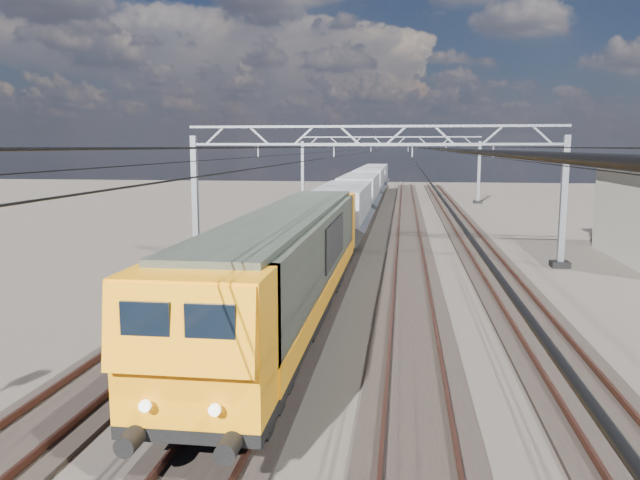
# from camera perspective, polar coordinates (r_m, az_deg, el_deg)

# --- Properties ---
(ground) EXTENTS (160.00, 160.00, 0.00)m
(ground) POSITION_cam_1_polar(r_m,az_deg,el_deg) (28.92, 4.31, -3.52)
(ground) COLOR black
(ground) RESTS_ON ground
(track_outer_west) EXTENTS (2.60, 140.00, 0.30)m
(track_outer_west) POSITION_cam_1_polar(r_m,az_deg,el_deg) (29.84, -7.29, -3.04)
(track_outer_west) COLOR black
(track_outer_west) RESTS_ON ground
(track_loco) EXTENTS (2.60, 140.00, 0.30)m
(track_loco) POSITION_cam_1_polar(r_m,az_deg,el_deg) (29.08, 0.37, -3.28)
(track_loco) COLOR black
(track_loco) RESTS_ON ground
(track_inner_east) EXTENTS (2.60, 140.00, 0.30)m
(track_inner_east) POSITION_cam_1_polar(r_m,az_deg,el_deg) (28.86, 8.28, -3.46)
(track_inner_east) COLOR black
(track_inner_east) RESTS_ON ground
(track_outer_east) EXTENTS (2.60, 140.00, 0.30)m
(track_outer_east) POSITION_cam_1_polar(r_m,az_deg,el_deg) (29.19, 16.17, -3.58)
(track_outer_east) COLOR black
(track_outer_east) RESTS_ON ground
(catenary_gantry_mid) EXTENTS (19.90, 0.90, 7.11)m
(catenary_gantry_mid) POSITION_cam_1_polar(r_m,az_deg,el_deg) (32.35, 4.80, 4.75)
(catenary_gantry_mid) COLOR #90979D
(catenary_gantry_mid) RESTS_ON ground
(catenary_gantry_far) EXTENTS (19.90, 0.90, 7.11)m
(catenary_gantry_far) POSITION_cam_1_polar(r_m,az_deg,el_deg) (68.29, 6.34, 6.71)
(catenary_gantry_far) COLOR #90979D
(catenary_gantry_far) RESTS_ON ground
(overhead_wires) EXTENTS (12.03, 140.00, 0.53)m
(overhead_wires) POSITION_cam_1_polar(r_m,az_deg,el_deg) (36.27, 5.16, 8.06)
(overhead_wires) COLOR black
(overhead_wires) RESTS_ON ground
(locomotive) EXTENTS (2.76, 21.10, 3.62)m
(locomotive) POSITION_cam_1_polar(r_m,az_deg,el_deg) (20.25, -2.74, -2.01)
(locomotive) COLOR black
(locomotive) RESTS_ON ground
(hopper_wagon_lead) EXTENTS (3.38, 13.00, 3.25)m
(hopper_wagon_lead) POSITION_cam_1_polar(r_m,az_deg,el_deg) (37.64, 2.12, 2.74)
(hopper_wagon_lead) COLOR black
(hopper_wagon_lead) RESTS_ON ground
(hopper_wagon_mid) EXTENTS (3.38, 13.00, 3.25)m
(hopper_wagon_mid) POSITION_cam_1_polar(r_m,az_deg,el_deg) (51.74, 3.64, 4.31)
(hopper_wagon_mid) COLOR black
(hopper_wagon_mid) RESTS_ON ground
(hopper_wagon_third) EXTENTS (3.38, 13.00, 3.25)m
(hopper_wagon_third) POSITION_cam_1_polar(r_m,az_deg,el_deg) (65.88, 4.52, 5.21)
(hopper_wagon_third) COLOR black
(hopper_wagon_third) RESTS_ON ground
(hopper_wagon_fourth) EXTENTS (3.38, 13.00, 3.25)m
(hopper_wagon_fourth) POSITION_cam_1_polar(r_m,az_deg,el_deg) (80.05, 5.09, 5.79)
(hopper_wagon_fourth) COLOR black
(hopper_wagon_fourth) RESTS_ON ground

